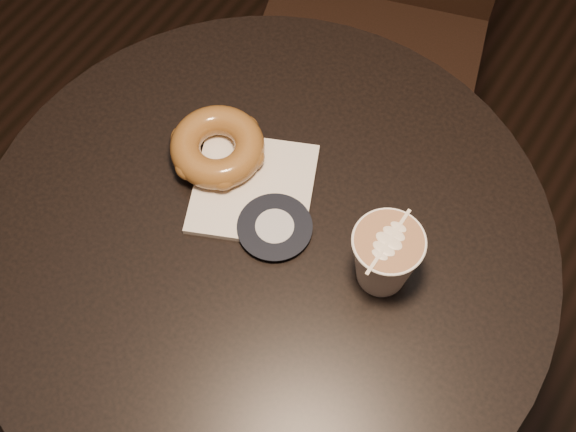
{
  "coord_description": "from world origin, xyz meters",
  "views": [
    {
      "loc": [
        0.25,
        -0.33,
        1.6
      ],
      "look_at": [
        0.01,
        0.03,
        0.79
      ],
      "focal_mm": 50.0,
      "sensor_mm": 36.0,
      "label": 1
    }
  ],
  "objects": [
    {
      "name": "cafe_table",
      "position": [
        0.0,
        0.0,
        0.55
      ],
      "size": [
        0.7,
        0.7,
        0.75
      ],
      "color": "black",
      "rests_on": "ground"
    },
    {
      "name": "pastry_bag",
      "position": [
        -0.05,
        0.05,
        0.75
      ],
      "size": [
        0.19,
        0.19,
        0.01
      ],
      "primitive_type": "cube",
      "rotation": [
        0.0,
        0.0,
        0.43
      ],
      "color": "silver",
      "rests_on": "cafe_table"
    },
    {
      "name": "doughnut",
      "position": [
        -0.11,
        0.07,
        0.78
      ],
      "size": [
        0.12,
        0.12,
        0.04
      ],
      "primitive_type": "torus",
      "color": "brown",
      "rests_on": "pastry_bag"
    },
    {
      "name": "latte_cup",
      "position": [
        0.14,
        0.04,
        0.8
      ],
      "size": [
        0.08,
        0.08,
        0.09
      ],
      "primitive_type": null,
      "color": "white",
      "rests_on": "cafe_table"
    }
  ]
}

